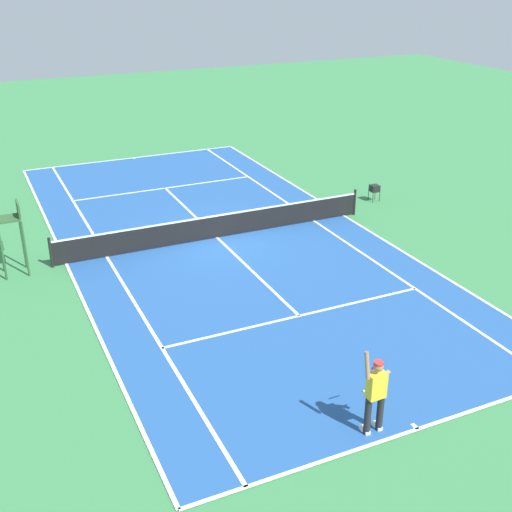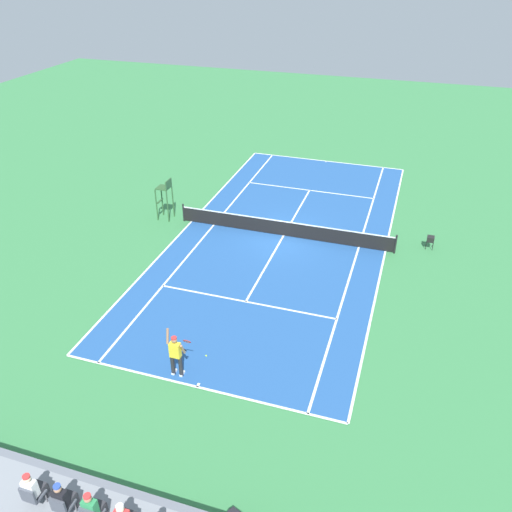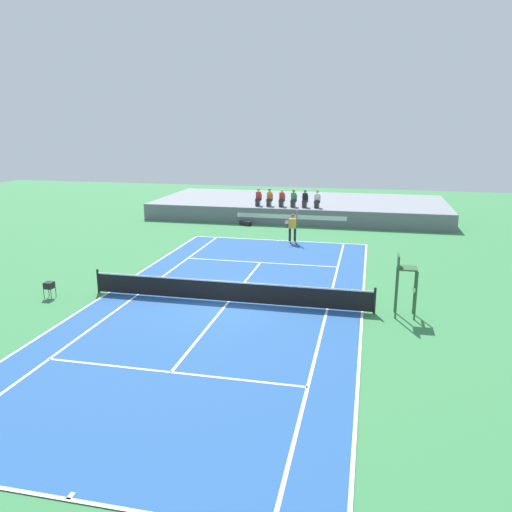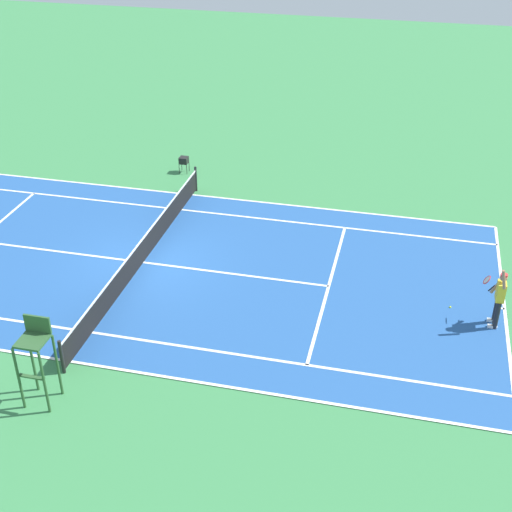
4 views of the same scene
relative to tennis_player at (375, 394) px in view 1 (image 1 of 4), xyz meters
name	(u,v)px [view 1 (image 1 of 4)]	position (x,y,z in m)	size (l,w,h in m)	color
ground_plane	(217,238)	(-0.93, -11.51, -0.99)	(80.00, 80.00, 0.00)	#387F47
court	(217,238)	(-0.93, -11.51, -0.98)	(11.08, 23.88, 0.03)	#235193
net	(217,225)	(-0.93, -11.51, -0.47)	(11.98, 0.10, 1.07)	black
tennis_player	(375,394)	(0.00, 0.00, 0.00)	(0.76, 0.63, 2.08)	#232328
tennis_ball	(364,391)	(-0.61, -1.26, -0.96)	(0.07, 0.07, 0.07)	#D1E533
umpire_chair	(12,229)	(6.08, -11.51, 0.56)	(0.77, 0.77, 2.44)	#2D562D
ball_hopper	(375,188)	(-8.57, -12.59, -0.42)	(0.36, 0.36, 0.70)	black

